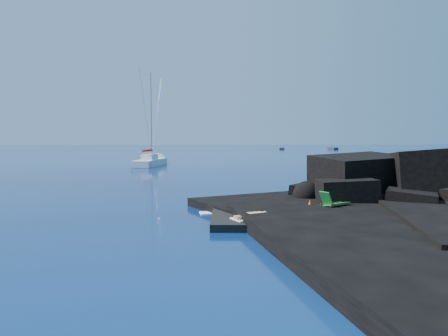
% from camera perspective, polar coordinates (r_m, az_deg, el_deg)
% --- Properties ---
extents(ground, '(400.00, 400.00, 0.00)m').
position_cam_1_polar(ground, '(21.05, -2.14, -7.27)').
color(ground, '#040E40').
rests_on(ground, ground).
extents(headland, '(24.00, 24.00, 3.60)m').
position_cam_1_polar(headland, '(27.87, 25.30, -4.85)').
color(headland, black).
rests_on(headland, ground).
extents(beach, '(9.08, 6.86, 0.70)m').
position_cam_1_polar(beach, '(22.26, 9.51, -6.70)').
color(beach, black).
rests_on(beach, ground).
extents(surf_foam, '(10.00, 8.00, 0.06)m').
position_cam_1_polar(surf_foam, '(26.67, 8.02, -4.88)').
color(surf_foam, white).
rests_on(surf_foam, ground).
extents(sailboat, '(5.44, 13.03, 13.37)m').
position_cam_1_polar(sailboat, '(63.45, -9.56, 0.30)').
color(sailboat, silver).
rests_on(sailboat, ground).
extents(deck_chair, '(1.85, 1.52, 1.17)m').
position_cam_1_polar(deck_chair, '(23.08, 14.42, -4.03)').
color(deck_chair, '#186C29').
rests_on(deck_chair, beach).
extents(towel, '(2.37, 1.70, 0.06)m').
position_cam_1_polar(towel, '(20.44, 4.11, -6.54)').
color(towel, white).
rests_on(towel, beach).
extents(sunbather, '(2.09, 1.18, 0.27)m').
position_cam_1_polar(sunbather, '(20.41, 4.12, -6.08)').
color(sunbather, '#E7A879').
rests_on(sunbather, towel).
extents(marker_cone, '(0.35, 0.35, 0.53)m').
position_cam_1_polar(marker_cone, '(23.23, 11.16, -4.72)').
color(marker_cone, '#FF480D').
rests_on(marker_cone, beach).
extents(distant_boat_a, '(2.58, 4.59, 0.58)m').
position_cam_1_polar(distant_boat_a, '(143.92, 7.58, 2.42)').
color(distant_boat_a, '#27282C').
rests_on(distant_boat_a, ground).
extents(distant_boat_b, '(2.01, 5.06, 0.66)m').
position_cam_1_polar(distant_boat_b, '(145.85, 14.03, 2.36)').
color(distant_boat_b, '#27272C').
rests_on(distant_boat_b, ground).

